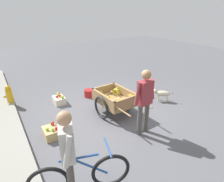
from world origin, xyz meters
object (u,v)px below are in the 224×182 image
object	(u,v)px
dog	(162,93)
fruit_cart	(114,100)
cyclist_person	(68,149)
apple_crate	(59,100)
fire_hydrant	(9,96)
plastic_bucket	(89,93)
vendor_person	(145,97)
bicycle	(81,176)
mixed_fruit_crate	(51,132)

from	to	relation	value
dog	fruit_cart	bearing A→B (deg)	84.20
cyclist_person	apple_crate	world-z (taller)	cyclist_person
fire_hydrant	plastic_bucket	bearing A→B (deg)	-107.38
fruit_cart	plastic_bucket	size ratio (longest dim) A/B	5.65
vendor_person	plastic_bucket	size ratio (longest dim) A/B	5.36
dog	vendor_person	bearing A→B (deg)	120.49
plastic_bucket	bicycle	bearing A→B (deg)	152.10
cyclist_person	mixed_fruit_crate	bearing A→B (deg)	-5.10
plastic_bucket	mixed_fruit_crate	world-z (taller)	mixed_fruit_crate
fruit_cart	vendor_person	size ratio (longest dim) A/B	1.05
cyclist_person	fire_hydrant	bearing A→B (deg)	6.42
dog	cyclist_person	bearing A→B (deg)	113.86
vendor_person	plastic_bucket	world-z (taller)	vendor_person
bicycle	plastic_bucket	xyz separation A→B (m)	(3.27, -1.73, -0.23)
fire_hydrant	cyclist_person	bearing A→B (deg)	-173.58
plastic_bucket	cyclist_person	bearing A→B (deg)	149.80
dog	apple_crate	distance (m)	3.29
bicycle	plastic_bucket	size ratio (longest dim) A/B	5.36
fruit_cart	mixed_fruit_crate	world-z (taller)	fruit_cart
plastic_bucket	apple_crate	size ratio (longest dim) A/B	0.68
vendor_person	dog	world-z (taller)	vendor_person
vendor_person	fruit_cart	bearing A→B (deg)	2.96
apple_crate	bicycle	bearing A→B (deg)	167.72
mixed_fruit_crate	vendor_person	bearing A→B (deg)	-118.47
vendor_person	dog	size ratio (longest dim) A/B	3.05
fire_hydrant	mixed_fruit_crate	bearing A→B (deg)	-165.08
vendor_person	bicycle	bearing A→B (deg)	110.46
vendor_person	bicycle	size ratio (longest dim) A/B	1.00
fruit_cart	vendor_person	distance (m)	1.26
cyclist_person	apple_crate	distance (m)	3.48
bicycle	fire_hydrant	bearing A→B (deg)	8.39
fruit_cart	dog	xyz separation A→B (m)	(-0.17, -1.72, -0.17)
cyclist_person	mixed_fruit_crate	xyz separation A→B (m)	(1.71, -0.15, -0.81)
plastic_bucket	apple_crate	distance (m)	1.01
cyclist_person	fire_hydrant	distance (m)	4.02
fruit_cart	plastic_bucket	world-z (taller)	fruit_cart
fire_hydrant	vendor_person	bearing A→B (deg)	-142.55
cyclist_person	fire_hydrant	xyz separation A→B (m)	(3.95, 0.44, -0.59)
cyclist_person	apple_crate	xyz separation A→B (m)	(3.28, -0.87, -0.80)
dog	fire_hydrant	size ratio (longest dim) A/B	0.78
fire_hydrant	mixed_fruit_crate	size ratio (longest dim) A/B	1.52
apple_crate	dog	bearing A→B (deg)	-119.76
dog	apple_crate	bearing A→B (deg)	60.24
dog	fire_hydrant	bearing A→B (deg)	61.07
bicycle	apple_crate	bearing A→B (deg)	-12.28
bicycle	fire_hydrant	distance (m)	4.04
bicycle	dog	bearing A→B (deg)	-64.69
dog	plastic_bucket	size ratio (longest dim) A/B	1.76
cyclist_person	dog	xyz separation A→B (m)	(1.65, -3.72, -0.66)
cyclist_person	plastic_bucket	bearing A→B (deg)	-30.20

